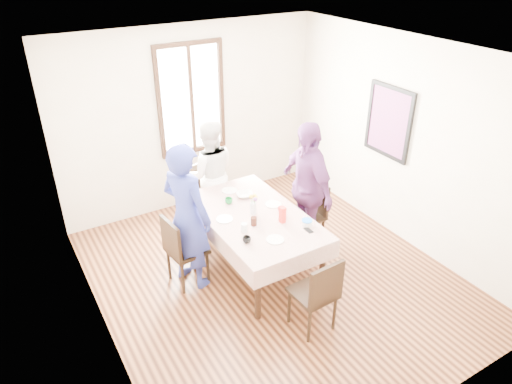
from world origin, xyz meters
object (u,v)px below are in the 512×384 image
Objects in this scene: chair_far at (211,195)px; person_left at (186,217)px; chair_left at (187,249)px; chair_right at (305,216)px; chair_near at (313,292)px; person_right at (306,188)px; person_far at (211,175)px; dining_table at (254,242)px.

person_left is (-0.80, -1.04, 0.45)m from chair_far.
chair_left and chair_right have the same top height.
person_right is (0.80, 1.26, 0.43)m from chair_near.
chair_right is at bearing 144.05° from person_far.
person_far is (-0.82, 1.13, 0.34)m from chair_right.
chair_right is at bearing 79.89° from chair_left.
person_right reaches higher than chair_far.
person_left reaches higher than person_right.
person_far is at bearing -62.21° from person_left.
chair_far is 0.50× the size of person_left.
chair_right is at bearing -117.96° from person_left.
chair_far is 0.34m from person_far.
person_right is (1.60, -0.11, -0.01)m from person_left.
chair_far is (-0.82, 1.15, 0.00)m from chair_right.
person_left is 1.30m from person_far.
chair_left is 1.33m from chair_far.
chair_far is (0.00, 1.21, 0.08)m from dining_table.
person_left is at bearing 117.58° from chair_near.
chair_right is 1.51m from chair_near.
dining_table is 1.21m from chair_near.
dining_table is at bearing 108.00° from person_far.
person_far is 0.89× the size of person_right.
chair_near is at bearing 80.28° from chair_far.
person_far reaches higher than chair_left.
chair_far is at bearing 135.43° from chair_left.
dining_table is 1.26m from person_far.
dining_table is 1.11× the size of person_far.
dining_table is at bearing -125.71° from person_left.
chair_far is 1.39m from person_left.
chair_near is 0.51× the size of person_right.
person_left is at bearing 69.88° from person_far.
chair_left is 1.60m from chair_near.
dining_table is 1.93× the size of chair_left.
chair_left is 0.51× the size of person_right.
dining_table is 1.21m from chair_far.
chair_far reaches higher than dining_table.
chair_right is (0.82, 0.05, 0.08)m from dining_table.
person_left is (-1.62, 0.11, 0.45)m from chair_right.
person_right is at bearing 143.32° from person_far.
chair_left is at bearing 118.26° from chair_near.
person_left is 1.60m from person_right.
chair_far is at bearing -141.21° from person_right.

